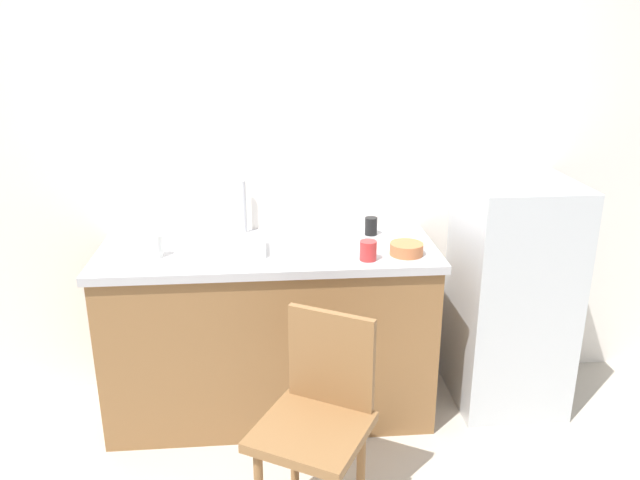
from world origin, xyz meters
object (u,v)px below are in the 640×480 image
(dish_tray, at_px, (236,247))
(refrigerator, at_px, (510,294))
(cup_red, at_px, (368,251))
(cup_white, at_px, (156,246))
(cup_black, at_px, (371,226))
(terracotta_bowl, at_px, (406,249))
(chair, at_px, (318,416))

(dish_tray, bearing_deg, refrigerator, 2.49)
(refrigerator, relative_size, cup_red, 13.25)
(cup_white, relative_size, cup_red, 1.17)
(cup_black, bearing_deg, terracotta_bowl, -68.81)
(refrigerator, height_order, chair, refrigerator)
(refrigerator, xyz_separation_m, dish_tray, (-1.40, -0.06, 0.33))
(dish_tray, bearing_deg, cup_black, 16.54)
(refrigerator, distance_m, cup_white, 1.81)
(cup_black, bearing_deg, cup_red, -101.46)
(dish_tray, distance_m, cup_red, 0.63)
(cup_white, bearing_deg, chair, -46.68)
(cup_black, relative_size, cup_red, 1.00)
(terracotta_bowl, distance_m, cup_white, 1.17)
(refrigerator, xyz_separation_m, terracotta_bowl, (-0.60, -0.16, 0.33))
(terracotta_bowl, bearing_deg, cup_white, 176.46)
(cup_white, distance_m, cup_red, 0.99)
(dish_tray, distance_m, terracotta_bowl, 0.81)
(dish_tray, height_order, cup_black, cup_black)
(cup_black, bearing_deg, refrigerator, -11.13)
(cup_red, bearing_deg, refrigerator, 15.41)
(cup_white, relative_size, cup_black, 1.16)
(terracotta_bowl, relative_size, cup_black, 1.73)
(chair, bearing_deg, refrigerator, 67.13)
(chair, distance_m, cup_white, 1.11)
(terracotta_bowl, bearing_deg, refrigerator, 15.34)
(terracotta_bowl, height_order, cup_red, cup_red)
(chair, height_order, cup_black, cup_black)
(terracotta_bowl, distance_m, cup_black, 0.33)
(chair, distance_m, cup_red, 0.81)
(refrigerator, distance_m, dish_tray, 1.44)
(cup_white, height_order, cup_red, cup_white)
(chair, height_order, cup_white, cup_white)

